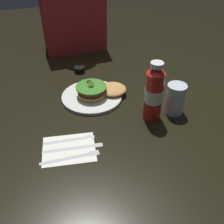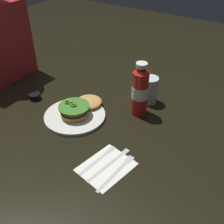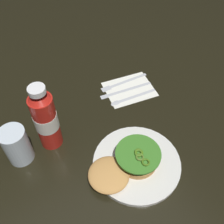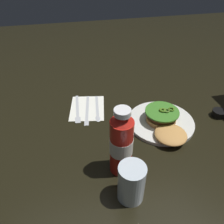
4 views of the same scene
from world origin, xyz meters
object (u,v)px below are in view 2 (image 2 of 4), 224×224
dinner_plate (75,116)px  napkin (106,167)px  water_glass (149,90)px  condiment_cup (35,96)px  ketchup_bottle (140,91)px  burger_sandwich (80,107)px  butter_knife (111,162)px  spoon_utensil (103,155)px  fork_utensil (119,169)px

dinner_plate → napkin: bearing=-120.5°
napkin → water_glass: bearing=8.6°
condiment_cup → ketchup_bottle: bearing=-69.4°
burger_sandwich → butter_knife: (-0.17, -0.27, -0.03)m
dinner_plate → ketchup_bottle: (0.18, -0.21, 0.10)m
burger_sandwich → spoon_utensil: 0.28m
burger_sandwich → ketchup_bottle: 0.26m
burger_sandwich → spoon_utensil: size_ratio=1.20×
dinner_plate → condiment_cup: (0.01, 0.25, 0.01)m
dinner_plate → fork_utensil: dinner_plate is taller
dinner_plate → fork_utensil: (-0.15, -0.31, -0.00)m
water_glass → spoon_utensil: water_glass is taller
condiment_cup → spoon_utensil: bearing=-105.3°
ketchup_bottle → fork_utensil: 0.36m
dinner_plate → fork_utensil: 0.34m
dinner_plate → burger_sandwich: (0.03, -0.00, 0.03)m
burger_sandwich → napkin: (-0.19, -0.27, -0.03)m
napkin → butter_knife: 0.03m
water_glass → condiment_cup: 0.53m
condiment_cup → napkin: condiment_cup is taller
condiment_cup → spoon_utensil: 0.49m
dinner_plate → spoon_utensil: dinner_plate is taller
condiment_cup → fork_utensil: 0.58m
fork_utensil → condiment_cup: bearing=74.5°
fork_utensil → spoon_utensil: (0.02, 0.08, 0.00)m
water_glass → napkin: 0.44m
condiment_cup → fork_utensil: condiment_cup is taller
dinner_plate → ketchup_bottle: size_ratio=1.10×
dinner_plate → fork_utensil: size_ratio=1.32×
ketchup_bottle → fork_utensil: size_ratio=1.20×
ketchup_bottle → water_glass: size_ratio=1.91×
napkin → fork_utensil: size_ratio=0.90×
fork_utensil → butter_knife: size_ratio=0.96×
dinner_plate → water_glass: water_glass is taller
condiment_cup → dinner_plate: bearing=-91.7°
ketchup_bottle → burger_sandwich: bearing=125.2°
burger_sandwich → condiment_cup: burger_sandwich is taller
condiment_cup → napkin: 0.54m
water_glass → spoon_utensil: bearing=-176.0°
dinner_plate → butter_knife: size_ratio=1.26×
fork_utensil → butter_knife: 0.04m
burger_sandwich → ketchup_bottle: size_ratio=0.92×
water_glass → condiment_cup: size_ratio=2.31×
water_glass → spoon_utensil: (-0.40, -0.03, -0.06)m
ketchup_bottle → spoon_utensil: ketchup_bottle is taller
burger_sandwich → water_glass: bearing=-39.5°
water_glass → condiment_cup: bearing=121.0°
condiment_cup → water_glass: bearing=-59.0°
condiment_cup → butter_knife: condiment_cup is taller
napkin → burger_sandwich: bearing=54.5°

